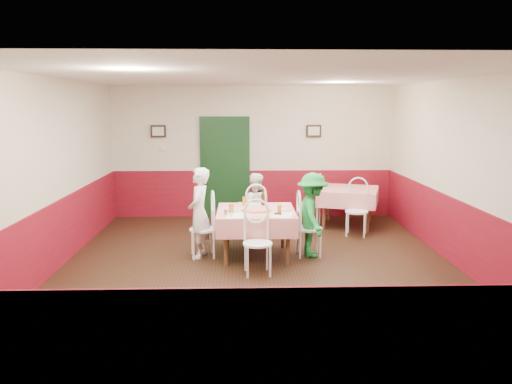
{
  "coord_description": "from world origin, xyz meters",
  "views": [
    {
      "loc": [
        -0.26,
        -7.2,
        2.41
      ],
      "look_at": [
        -0.02,
        0.53,
        1.05
      ],
      "focal_mm": 35.0,
      "sensor_mm": 36.0,
      "label": 1
    }
  ],
  "objects_px": {
    "chair_second_b": "(357,212)",
    "glass_a": "(231,209)",
    "chair_far": "(255,217)",
    "diner_far": "(255,207)",
    "wallet": "(278,214)",
    "diner_left": "(199,213)",
    "chair_left": "(203,229)",
    "diner_right": "(312,215)",
    "main_table": "(256,234)",
    "chair_second_a": "(311,204)",
    "second_table": "(348,207)",
    "chair_near": "(258,244)",
    "glass_b": "(279,209)",
    "beer_bottle": "(263,199)",
    "pizza": "(257,210)",
    "glass_c": "(245,201)",
    "chair_right": "(309,229)"
  },
  "relations": [
    {
      "from": "chair_far",
      "to": "chair_second_a",
      "type": "xyz_separation_m",
      "value": [
        1.15,
        1.14,
        0.0
      ]
    },
    {
      "from": "chair_second_b",
      "to": "diner_far",
      "type": "relative_size",
      "value": 0.73
    },
    {
      "from": "main_table",
      "to": "chair_second_b",
      "type": "xyz_separation_m",
      "value": [
        1.91,
        1.24,
        0.08
      ]
    },
    {
      "from": "glass_a",
      "to": "glass_b",
      "type": "relative_size",
      "value": 1.1
    },
    {
      "from": "chair_second_b",
      "to": "glass_a",
      "type": "relative_size",
      "value": 6.4
    },
    {
      "from": "chair_left",
      "to": "glass_c",
      "type": "bearing_deg",
      "value": 111.23
    },
    {
      "from": "second_table",
      "to": "wallet",
      "type": "bearing_deg",
      "value": -124.33
    },
    {
      "from": "chair_far",
      "to": "wallet",
      "type": "bearing_deg",
      "value": 98.57
    },
    {
      "from": "chair_near",
      "to": "chair_right",
      "type": "bearing_deg",
      "value": 39.83
    },
    {
      "from": "chair_second_b",
      "to": "wallet",
      "type": "bearing_deg",
      "value": -117.55
    },
    {
      "from": "chair_left",
      "to": "diner_right",
      "type": "distance_m",
      "value": 1.76
    },
    {
      "from": "chair_left",
      "to": "wallet",
      "type": "xyz_separation_m",
      "value": [
        1.17,
        -0.33,
        0.32
      ]
    },
    {
      "from": "main_table",
      "to": "glass_b",
      "type": "bearing_deg",
      "value": -33.8
    },
    {
      "from": "chair_right",
      "to": "chair_second_b",
      "type": "bearing_deg",
      "value": -40.67
    },
    {
      "from": "chair_second_a",
      "to": "chair_second_b",
      "type": "bearing_deg",
      "value": 62.72
    },
    {
      "from": "chair_left",
      "to": "diner_left",
      "type": "relative_size",
      "value": 0.63
    },
    {
      "from": "chair_left",
      "to": "wallet",
      "type": "relative_size",
      "value": 8.18
    },
    {
      "from": "main_table",
      "to": "chair_second_a",
      "type": "bearing_deg",
      "value": 59.9
    },
    {
      "from": "pizza",
      "to": "glass_b",
      "type": "height_order",
      "value": "glass_b"
    },
    {
      "from": "chair_second_a",
      "to": "glass_b",
      "type": "distance_m",
      "value": 2.4
    },
    {
      "from": "chair_second_a",
      "to": "diner_left",
      "type": "height_order",
      "value": "diner_left"
    },
    {
      "from": "glass_c",
      "to": "diner_right",
      "type": "distance_m",
      "value": 1.15
    },
    {
      "from": "chair_second_b",
      "to": "diner_left",
      "type": "bearing_deg",
      "value": -138.44
    },
    {
      "from": "main_table",
      "to": "glass_a",
      "type": "xyz_separation_m",
      "value": [
        -0.39,
        -0.23,
        0.46
      ]
    },
    {
      "from": "pizza",
      "to": "glass_c",
      "type": "relative_size",
      "value": 3.12
    },
    {
      "from": "glass_c",
      "to": "beer_bottle",
      "type": "height_order",
      "value": "beer_bottle"
    },
    {
      "from": "diner_right",
      "to": "wallet",
      "type": "bearing_deg",
      "value": 115.98
    },
    {
      "from": "chair_far",
      "to": "diner_far",
      "type": "height_order",
      "value": "diner_far"
    },
    {
      "from": "main_table",
      "to": "diner_left",
      "type": "relative_size",
      "value": 0.85
    },
    {
      "from": "chair_second_a",
      "to": "glass_c",
      "type": "height_order",
      "value": "same"
    },
    {
      "from": "main_table",
      "to": "wallet",
      "type": "relative_size",
      "value": 11.09
    },
    {
      "from": "main_table",
      "to": "diner_right",
      "type": "relative_size",
      "value": 0.9
    },
    {
      "from": "chair_left",
      "to": "glass_a",
      "type": "bearing_deg",
      "value": 55.12
    },
    {
      "from": "chair_second_a",
      "to": "diner_right",
      "type": "height_order",
      "value": "diner_right"
    },
    {
      "from": "glass_b",
      "to": "glass_c",
      "type": "relative_size",
      "value": 0.91
    },
    {
      "from": "second_table",
      "to": "pizza",
      "type": "relative_size",
      "value": 2.55
    },
    {
      "from": "main_table",
      "to": "chair_second_a",
      "type": "height_order",
      "value": "chair_second_a"
    },
    {
      "from": "chair_second_b",
      "to": "pizza",
      "type": "bearing_deg",
      "value": -128.01
    },
    {
      "from": "chair_second_b",
      "to": "glass_b",
      "type": "bearing_deg",
      "value": -118.66
    },
    {
      "from": "second_table",
      "to": "chair_near",
      "type": "height_order",
      "value": "chair_near"
    },
    {
      "from": "main_table",
      "to": "chair_second_a",
      "type": "xyz_separation_m",
      "value": [
        1.16,
        1.99,
        0.08
      ]
    },
    {
      "from": "chair_second_b",
      "to": "beer_bottle",
      "type": "xyz_separation_m",
      "value": [
        -1.78,
        -0.87,
        0.42
      ]
    },
    {
      "from": "second_table",
      "to": "chair_right",
      "type": "relative_size",
      "value": 1.24
    },
    {
      "from": "second_table",
      "to": "chair_near",
      "type": "bearing_deg",
      "value": -123.88
    },
    {
      "from": "wallet",
      "to": "chair_second_a",
      "type": "bearing_deg",
      "value": 70.46
    },
    {
      "from": "main_table",
      "to": "chair_right",
      "type": "bearing_deg",
      "value": -0.22
    },
    {
      "from": "chair_left",
      "to": "beer_bottle",
      "type": "height_order",
      "value": "beer_bottle"
    },
    {
      "from": "main_table",
      "to": "chair_left",
      "type": "bearing_deg",
      "value": 179.78
    },
    {
      "from": "chair_left",
      "to": "beer_bottle",
      "type": "xyz_separation_m",
      "value": [
        0.98,
        0.37,
        0.42
      ]
    },
    {
      "from": "chair_second_b",
      "to": "glass_c",
      "type": "relative_size",
      "value": 6.39
    }
  ]
}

